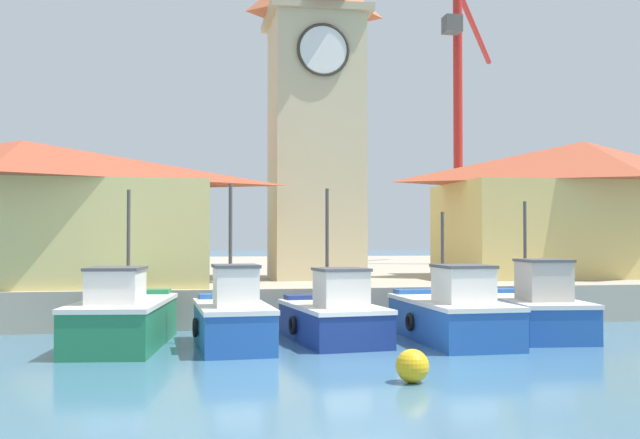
{
  "coord_description": "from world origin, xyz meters",
  "views": [
    {
      "loc": [
        -4.05,
        -16.73,
        2.89
      ],
      "look_at": [
        0.46,
        8.7,
        3.5
      ],
      "focal_mm": 42.0,
      "sensor_mm": 36.0,
      "label": 1
    }
  ],
  "objects_px": {
    "fishing_boat_far_left": "(123,318)",
    "mooring_buoy": "(412,366)",
    "fishing_boat_left_outer": "(233,319)",
    "fishing_boat_mid_left": "(452,315)",
    "port_crane_far": "(460,154)",
    "warehouse_left": "(22,211)",
    "fishing_boat_left_inner": "(333,317)",
    "warehouse_right": "(585,207)",
    "fishing_boat_center": "(534,310)",
    "clock_tower": "(315,108)"
  },
  "relations": [
    {
      "from": "mooring_buoy",
      "to": "fishing_boat_far_left",
      "type": "bearing_deg",
      "value": 135.27
    },
    {
      "from": "fishing_boat_left_inner",
      "to": "mooring_buoy",
      "type": "relative_size",
      "value": 6.7
    },
    {
      "from": "warehouse_right",
      "to": "fishing_boat_center",
      "type": "bearing_deg",
      "value": -127.34
    },
    {
      "from": "fishing_boat_left_inner",
      "to": "mooring_buoy",
      "type": "distance_m",
      "value": 6.02
    },
    {
      "from": "warehouse_right",
      "to": "fishing_boat_left_inner",
      "type": "bearing_deg",
      "value": -145.11
    },
    {
      "from": "fishing_boat_mid_left",
      "to": "mooring_buoy",
      "type": "height_order",
      "value": "fishing_boat_mid_left"
    },
    {
      "from": "fishing_boat_mid_left",
      "to": "port_crane_far",
      "type": "relative_size",
      "value": 0.31
    },
    {
      "from": "port_crane_far",
      "to": "fishing_boat_left_inner",
      "type": "bearing_deg",
      "value": -118.24
    },
    {
      "from": "fishing_boat_mid_left",
      "to": "fishing_boat_center",
      "type": "relative_size",
      "value": 1.04
    },
    {
      "from": "warehouse_right",
      "to": "port_crane_far",
      "type": "height_order",
      "value": "port_crane_far"
    },
    {
      "from": "fishing_boat_far_left",
      "to": "fishing_boat_left_inner",
      "type": "bearing_deg",
      "value": -0.32
    },
    {
      "from": "fishing_boat_mid_left",
      "to": "port_crane_far",
      "type": "xyz_separation_m",
      "value": [
        9.13,
        23.54,
        7.25
      ]
    },
    {
      "from": "fishing_boat_mid_left",
      "to": "fishing_boat_center",
      "type": "bearing_deg",
      "value": 13.38
    },
    {
      "from": "fishing_boat_left_outer",
      "to": "warehouse_left",
      "type": "xyz_separation_m",
      "value": [
        -6.73,
        7.07,
        3.03
      ]
    },
    {
      "from": "warehouse_left",
      "to": "mooring_buoy",
      "type": "bearing_deg",
      "value": -51.41
    },
    {
      "from": "fishing_boat_center",
      "to": "warehouse_right",
      "type": "xyz_separation_m",
      "value": [
        6.51,
        8.54,
        3.42
      ]
    },
    {
      "from": "warehouse_right",
      "to": "mooring_buoy",
      "type": "distance_m",
      "value": 19.47
    },
    {
      "from": "fishing_boat_center",
      "to": "clock_tower",
      "type": "height_order",
      "value": "clock_tower"
    },
    {
      "from": "fishing_boat_mid_left",
      "to": "warehouse_right",
      "type": "bearing_deg",
      "value": 44.75
    },
    {
      "from": "fishing_boat_left_outer",
      "to": "fishing_boat_center",
      "type": "distance_m",
      "value": 8.89
    },
    {
      "from": "fishing_boat_left_inner",
      "to": "fishing_boat_mid_left",
      "type": "xyz_separation_m",
      "value": [
        3.28,
        -0.44,
        0.04
      ]
    },
    {
      "from": "fishing_boat_left_inner",
      "to": "fishing_boat_mid_left",
      "type": "height_order",
      "value": "fishing_boat_left_inner"
    },
    {
      "from": "fishing_boat_mid_left",
      "to": "clock_tower",
      "type": "xyz_separation_m",
      "value": [
        -2.29,
        9.23,
        7.29
      ]
    },
    {
      "from": "fishing_boat_left_outer",
      "to": "fishing_boat_left_inner",
      "type": "bearing_deg",
      "value": 11.79
    },
    {
      "from": "fishing_boat_left_outer",
      "to": "mooring_buoy",
      "type": "xyz_separation_m",
      "value": [
        3.23,
        -5.41,
        -0.41
      ]
    },
    {
      "from": "fishing_boat_left_inner",
      "to": "port_crane_far",
      "type": "bearing_deg",
      "value": 61.76
    },
    {
      "from": "fishing_boat_far_left",
      "to": "fishing_boat_mid_left",
      "type": "height_order",
      "value": "fishing_boat_far_left"
    },
    {
      "from": "fishing_boat_left_inner",
      "to": "clock_tower",
      "type": "height_order",
      "value": "clock_tower"
    },
    {
      "from": "clock_tower",
      "to": "fishing_boat_mid_left",
      "type": "bearing_deg",
      "value": -76.08
    },
    {
      "from": "fishing_boat_left_outer",
      "to": "fishing_boat_left_inner",
      "type": "height_order",
      "value": "fishing_boat_left_outer"
    },
    {
      "from": "fishing_boat_mid_left",
      "to": "warehouse_left",
      "type": "bearing_deg",
      "value": 151.62
    },
    {
      "from": "port_crane_far",
      "to": "mooring_buoy",
      "type": "height_order",
      "value": "port_crane_far"
    },
    {
      "from": "fishing_boat_far_left",
      "to": "fishing_boat_left_outer",
      "type": "relative_size",
      "value": 1.23
    },
    {
      "from": "fishing_boat_left_inner",
      "to": "port_crane_far",
      "type": "xyz_separation_m",
      "value": [
        12.41,
        23.1,
        7.3
      ]
    },
    {
      "from": "fishing_boat_mid_left",
      "to": "mooring_buoy",
      "type": "relative_size",
      "value": 7.93
    },
    {
      "from": "fishing_boat_center",
      "to": "warehouse_left",
      "type": "relative_size",
      "value": 0.4
    },
    {
      "from": "fishing_boat_left_inner",
      "to": "fishing_boat_center",
      "type": "height_order",
      "value": "fishing_boat_left_inner"
    },
    {
      "from": "fishing_boat_far_left",
      "to": "fishing_boat_center",
      "type": "relative_size",
      "value": 1.04
    },
    {
      "from": "mooring_buoy",
      "to": "fishing_boat_mid_left",
      "type": "bearing_deg",
      "value": 62.77
    },
    {
      "from": "fishing_boat_far_left",
      "to": "fishing_boat_center",
      "type": "distance_m",
      "value": 11.7
    },
    {
      "from": "fishing_boat_left_inner",
      "to": "fishing_boat_mid_left",
      "type": "distance_m",
      "value": 3.31
    },
    {
      "from": "clock_tower",
      "to": "mooring_buoy",
      "type": "height_order",
      "value": "clock_tower"
    },
    {
      "from": "fishing_boat_left_outer",
      "to": "fishing_boat_center",
      "type": "relative_size",
      "value": 0.85
    },
    {
      "from": "fishing_boat_left_outer",
      "to": "port_crane_far",
      "type": "height_order",
      "value": "port_crane_far"
    },
    {
      "from": "warehouse_left",
      "to": "fishing_boat_left_outer",
      "type": "bearing_deg",
      "value": -46.43
    },
    {
      "from": "clock_tower",
      "to": "mooring_buoy",
      "type": "xyz_separation_m",
      "value": [
        -0.57,
        -14.78,
        -7.69
      ]
    },
    {
      "from": "fishing_boat_far_left",
      "to": "mooring_buoy",
      "type": "height_order",
      "value": "fishing_boat_far_left"
    },
    {
      "from": "fishing_boat_far_left",
      "to": "warehouse_left",
      "type": "xyz_separation_m",
      "value": [
        -3.88,
        6.45,
        3.02
      ]
    },
    {
      "from": "fishing_boat_far_left",
      "to": "warehouse_left",
      "type": "distance_m",
      "value": 8.11
    },
    {
      "from": "warehouse_left",
      "to": "warehouse_right",
      "type": "height_order",
      "value": "warehouse_right"
    }
  ]
}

